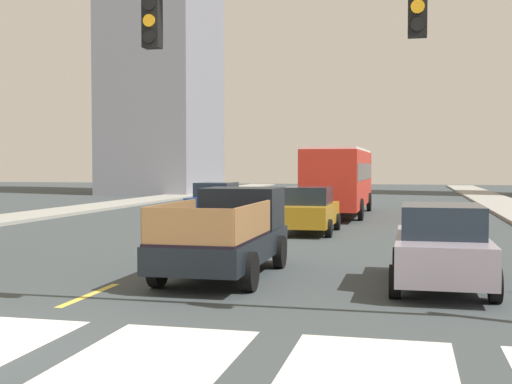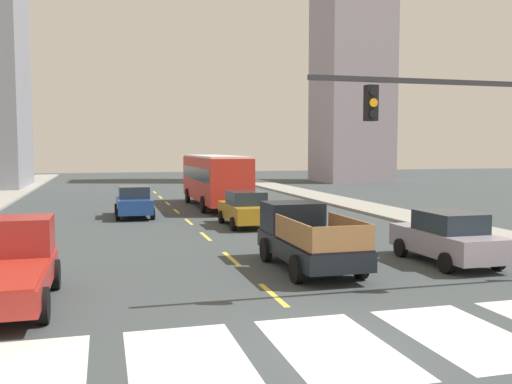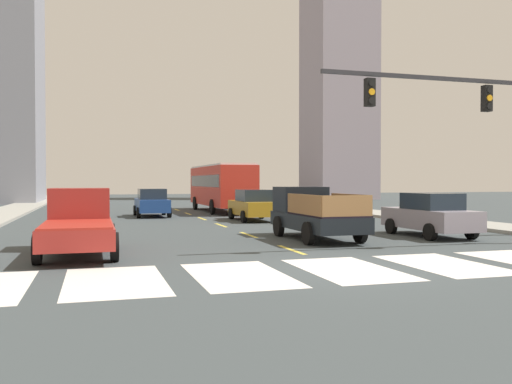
{
  "view_description": "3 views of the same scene",
  "coord_description": "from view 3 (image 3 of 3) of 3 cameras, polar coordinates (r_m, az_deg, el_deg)",
  "views": [
    {
      "loc": [
        6.05,
        -7.76,
        2.53
      ],
      "look_at": [
        0.84,
        14.75,
        1.58
      ],
      "focal_mm": 46.65,
      "sensor_mm": 36.0,
      "label": 1
    },
    {
      "loc": [
        -4.17,
        -9.71,
        3.79
      ],
      "look_at": [
        1.8,
        12.34,
        2.01
      ],
      "focal_mm": 39.51,
      "sensor_mm": 36.0,
      "label": 2
    },
    {
      "loc": [
        -5.99,
        -12.17,
        2.19
      ],
      "look_at": [
        -0.06,
        7.72,
        1.77
      ],
      "focal_mm": 38.07,
      "sensor_mm": 36.0,
      "label": 3
    }
  ],
  "objects": [
    {
      "name": "tower_tall_centre",
      "position": [
        69.56,
        8.67,
        14.65
      ],
      "size": [
        7.44,
        7.6,
        36.88
      ],
      "primitive_type": "cube",
      "color": "#968C99",
      "rests_on": "ground"
    },
    {
      "name": "pickup_dark",
      "position": [
        17.27,
        -18.15,
        -3.11
      ],
      "size": [
        2.18,
        5.2,
        1.96
      ],
      "rotation": [
        0.0,
        0.0,
        -0.02
      ],
      "color": "maroon",
      "rests_on": "ground"
    },
    {
      "name": "sidewalk_right",
      "position": [
        35.06,
        13.84,
        -2.34
      ],
      "size": [
        2.95,
        110.0,
        0.15
      ],
      "primitive_type": "cube",
      "color": "#98978E",
      "rests_on": "ground"
    },
    {
      "name": "pickup_stakebed",
      "position": [
        20.83,
        5.95,
        -2.3
      ],
      "size": [
        2.18,
        5.2,
        1.96
      ],
      "rotation": [
        0.0,
        0.0,
        0.04
      ],
      "color": "black",
      "rests_on": "ground"
    },
    {
      "name": "lane_dash_0",
      "position": [
        17.38,
        3.72,
        -6.07
      ],
      "size": [
        0.16,
        2.4,
        0.01
      ],
      "primitive_type": "cube",
      "color": "gold",
      "rests_on": "ground"
    },
    {
      "name": "ground_plane",
      "position": [
        13.74,
        9.58,
        -8.02
      ],
      "size": [
        160.0,
        160.0,
        0.0
      ],
      "primitive_type": "plane",
      "color": "#394144"
    },
    {
      "name": "crosswalk_stripe_1",
      "position": [
        12.37,
        -14.62,
        -9.05
      ],
      "size": [
        2.13,
        3.88,
        0.01
      ],
      "primitive_type": "cube",
      "color": "silver",
      "rests_on": "ground"
    },
    {
      "name": "lane_dash_7",
      "position": [
        51.57,
        -9.9,
        -1.3
      ],
      "size": [
        0.16,
        2.4,
        0.01
      ],
      "primitive_type": "cube",
      "color": "gold",
      "rests_on": "ground"
    },
    {
      "name": "crosswalk_stripe_2",
      "position": [
        12.77,
        -1.86,
        -8.69
      ],
      "size": [
        2.13,
        3.88,
        0.01
      ],
      "primitive_type": "cube",
      "color": "silver",
      "rests_on": "ground"
    },
    {
      "name": "sedan_near_left",
      "position": [
        30.0,
        -0.3,
        -1.39
      ],
      "size": [
        2.02,
        4.4,
        1.72
      ],
      "rotation": [
        0.0,
        0.0,
        -0.02
      ],
      "color": "#A8791A",
      "rests_on": "ground"
    },
    {
      "name": "lane_dash_3",
      "position": [
        31.82,
        -5.7,
        -2.79
      ],
      "size": [
        0.16,
        2.4,
        0.01
      ],
      "primitive_type": "cube",
      "color": "gold",
      "rests_on": "ground"
    },
    {
      "name": "crosswalk_stripe_3",
      "position": [
        13.74,
        9.58,
        -8.01
      ],
      "size": [
        2.13,
        3.88,
        0.01
      ],
      "primitive_type": "cube",
      "color": "silver",
      "rests_on": "ground"
    },
    {
      "name": "sedan_far",
      "position": [
        22.48,
        17.82,
        -2.29
      ],
      "size": [
        2.02,
        4.4,
        1.72
      ],
      "rotation": [
        0.0,
        0.0,
        -0.0
      ],
      "color": "gray",
      "rests_on": "ground"
    },
    {
      "name": "sedan_mid",
      "position": [
        34.06,
        -10.89,
        -1.11
      ],
      "size": [
        2.02,
        4.4,
        1.72
      ],
      "rotation": [
        0.0,
        0.0,
        0.02
      ],
      "color": "navy",
      "rests_on": "ground"
    },
    {
      "name": "crosswalk_stripe_4",
      "position": [
        15.16,
        19.16,
        -7.19
      ],
      "size": [
        2.13,
        3.88,
        0.01
      ],
      "primitive_type": "cube",
      "color": "silver",
      "rests_on": "ground"
    },
    {
      "name": "lane_dash_4",
      "position": [
        36.73,
        -7.18,
        -2.27
      ],
      "size": [
        0.16,
        2.4,
        0.01
      ],
      "primitive_type": "cube",
      "color": "gold",
      "rests_on": "ground"
    },
    {
      "name": "lane_dash_6",
      "position": [
        46.61,
        -9.19,
        -1.55
      ],
      "size": [
        0.16,
        2.4,
        0.01
      ],
      "primitive_type": "cube",
      "color": "gold",
      "rests_on": "ground"
    },
    {
      "name": "lane_dash_1",
      "position": [
        22.11,
        -0.79,
        -4.52
      ],
      "size": [
        0.16,
        2.4,
        0.01
      ],
      "primitive_type": "cube",
      "color": "gold",
      "rests_on": "ground"
    },
    {
      "name": "city_bus",
      "position": [
        38.78,
        -3.72,
        0.8
      ],
      "size": [
        2.72,
        10.8,
        3.32
      ],
      "rotation": [
        0.0,
        0.0,
        -0.02
      ],
      "color": "red",
      "rests_on": "ground"
    },
    {
      "name": "lane_dash_2",
      "position": [
        26.94,
        -3.69,
        -3.5
      ],
      "size": [
        0.16,
        2.4,
        0.01
      ],
      "primitive_type": "cube",
      "color": "gold",
      "rests_on": "ground"
    },
    {
      "name": "lane_dash_5",
      "position": [
        41.66,
        -8.3,
        -1.87
      ],
      "size": [
        0.16,
        2.4,
        0.01
      ],
      "primitive_type": "cube",
      "color": "gold",
      "rests_on": "ground"
    }
  ]
}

